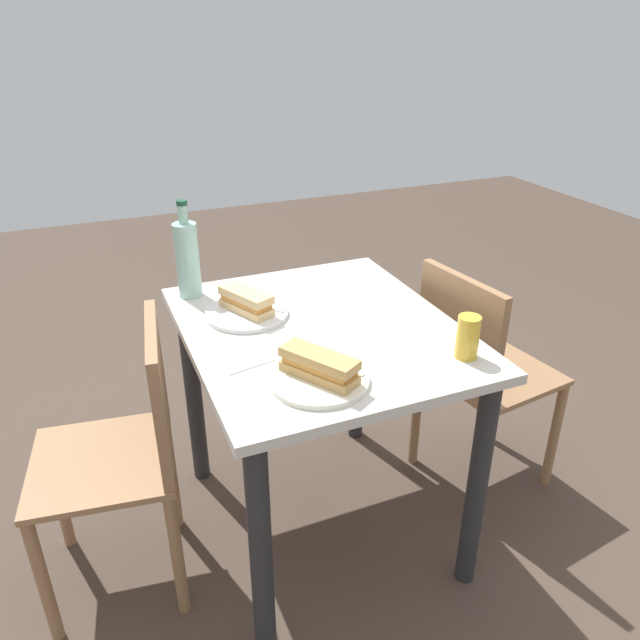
{
  "coord_description": "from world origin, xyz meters",
  "views": [
    {
      "loc": [
        1.5,
        -0.63,
        1.61
      ],
      "look_at": [
        0.0,
        0.0,
        0.8
      ],
      "focal_mm": 34.17,
      "sensor_mm": 36.0,
      "label": 1
    }
  ],
  "objects_px": {
    "knife_near": "(328,365)",
    "baguette_sandwich_far": "(246,301)",
    "plate_near": "(319,380)",
    "beer_glass": "(468,337)",
    "chair_far": "(475,369)",
    "water_bottle": "(187,258)",
    "dining_table": "(320,367)",
    "plate_far": "(247,313)",
    "knife_far": "(258,304)",
    "baguette_sandwich_near": "(319,365)",
    "chair_near": "(130,446)"
  },
  "relations": [
    {
      "from": "chair_near",
      "to": "beer_glass",
      "type": "height_order",
      "value": "beer_glass"
    },
    {
      "from": "chair_near",
      "to": "knife_far",
      "type": "bearing_deg",
      "value": 110.58
    },
    {
      "from": "dining_table",
      "to": "knife_near",
      "type": "xyz_separation_m",
      "value": [
        0.25,
        -0.08,
        0.16
      ]
    },
    {
      "from": "plate_near",
      "to": "knife_far",
      "type": "distance_m",
      "value": 0.47
    },
    {
      "from": "chair_far",
      "to": "plate_far",
      "type": "relative_size",
      "value": 3.37
    },
    {
      "from": "baguette_sandwich_near",
      "to": "knife_near",
      "type": "distance_m",
      "value": 0.07
    },
    {
      "from": "baguette_sandwich_far",
      "to": "knife_near",
      "type": "bearing_deg",
      "value": 14.13
    },
    {
      "from": "dining_table",
      "to": "knife_near",
      "type": "relative_size",
      "value": 6.34
    },
    {
      "from": "chair_far",
      "to": "plate_near",
      "type": "distance_m",
      "value": 0.82
    },
    {
      "from": "chair_far",
      "to": "knife_far",
      "type": "xyz_separation_m",
      "value": [
        -0.2,
        -0.72,
        0.3
      ]
    },
    {
      "from": "dining_table",
      "to": "chair_far",
      "type": "bearing_deg",
      "value": 88.89
    },
    {
      "from": "dining_table",
      "to": "plate_near",
      "type": "xyz_separation_m",
      "value": [
        0.29,
        -0.12,
        0.15
      ]
    },
    {
      "from": "beer_glass",
      "to": "plate_near",
      "type": "bearing_deg",
      "value": -94.77
    },
    {
      "from": "knife_far",
      "to": "plate_far",
      "type": "bearing_deg",
      "value": -54.4
    },
    {
      "from": "beer_glass",
      "to": "knife_near",
      "type": "bearing_deg",
      "value": -101.07
    },
    {
      "from": "knife_near",
      "to": "knife_far",
      "type": "distance_m",
      "value": 0.44
    },
    {
      "from": "baguette_sandwich_near",
      "to": "knife_near",
      "type": "xyz_separation_m",
      "value": [
        -0.04,
        0.04,
        -0.03
      ]
    },
    {
      "from": "chair_far",
      "to": "baguette_sandwich_near",
      "type": "relative_size",
      "value": 4.05
    },
    {
      "from": "water_bottle",
      "to": "beer_glass",
      "type": "xyz_separation_m",
      "value": [
        0.7,
        0.6,
        -0.07
      ]
    },
    {
      "from": "baguette_sandwich_far",
      "to": "chair_far",
      "type": "bearing_deg",
      "value": 77.93
    },
    {
      "from": "chair_far",
      "to": "knife_near",
      "type": "height_order",
      "value": "chair_far"
    },
    {
      "from": "knife_far",
      "to": "water_bottle",
      "type": "height_order",
      "value": "water_bottle"
    },
    {
      "from": "plate_near",
      "to": "baguette_sandwich_far",
      "type": "xyz_separation_m",
      "value": [
        -0.44,
        -0.06,
        0.04
      ]
    },
    {
      "from": "water_bottle",
      "to": "beer_glass",
      "type": "relative_size",
      "value": 2.65
    },
    {
      "from": "dining_table",
      "to": "beer_glass",
      "type": "bearing_deg",
      "value": 42.53
    },
    {
      "from": "dining_table",
      "to": "plate_near",
      "type": "relative_size",
      "value": 3.6
    },
    {
      "from": "plate_near",
      "to": "water_bottle",
      "type": "distance_m",
      "value": 0.7
    },
    {
      "from": "plate_near",
      "to": "beer_glass",
      "type": "relative_size",
      "value": 2.12
    },
    {
      "from": "plate_far",
      "to": "beer_glass",
      "type": "distance_m",
      "value": 0.68
    },
    {
      "from": "chair_near",
      "to": "baguette_sandwich_near",
      "type": "height_order",
      "value": "chair_near"
    },
    {
      "from": "chair_far",
      "to": "water_bottle",
      "type": "relative_size",
      "value": 2.7
    },
    {
      "from": "chair_far",
      "to": "plate_near",
      "type": "xyz_separation_m",
      "value": [
        0.28,
        -0.71,
        0.29
      ]
    },
    {
      "from": "baguette_sandwich_far",
      "to": "beer_glass",
      "type": "bearing_deg",
      "value": 45.08
    },
    {
      "from": "plate_near",
      "to": "knife_far",
      "type": "bearing_deg",
      "value": -178.52
    },
    {
      "from": "knife_near",
      "to": "water_bottle",
      "type": "bearing_deg",
      "value": -159.8
    },
    {
      "from": "plate_far",
      "to": "beer_glass",
      "type": "height_order",
      "value": "beer_glass"
    },
    {
      "from": "baguette_sandwich_far",
      "to": "beer_glass",
      "type": "distance_m",
      "value": 0.67
    },
    {
      "from": "knife_far",
      "to": "baguette_sandwich_near",
      "type": "bearing_deg",
      "value": 1.48
    },
    {
      "from": "baguette_sandwich_near",
      "to": "plate_near",
      "type": "bearing_deg",
      "value": -14.04
    },
    {
      "from": "chair_near",
      "to": "plate_near",
      "type": "relative_size",
      "value": 3.37
    },
    {
      "from": "dining_table",
      "to": "chair_near",
      "type": "bearing_deg",
      "value": -91.56
    },
    {
      "from": "plate_near",
      "to": "plate_far",
      "type": "height_order",
      "value": "same"
    },
    {
      "from": "plate_near",
      "to": "beer_glass",
      "type": "xyz_separation_m",
      "value": [
        0.03,
        0.42,
        0.05
      ]
    },
    {
      "from": "dining_table",
      "to": "baguette_sandwich_far",
      "type": "relative_size",
      "value": 4.71
    },
    {
      "from": "baguette_sandwich_near",
      "to": "beer_glass",
      "type": "height_order",
      "value": "beer_glass"
    },
    {
      "from": "dining_table",
      "to": "baguette_sandwich_far",
      "type": "bearing_deg",
      "value": -130.22
    },
    {
      "from": "plate_near",
      "to": "baguette_sandwich_near",
      "type": "xyz_separation_m",
      "value": [
        -0.0,
        0.0,
        0.04
      ]
    },
    {
      "from": "dining_table",
      "to": "chair_near",
      "type": "distance_m",
      "value": 0.61
    },
    {
      "from": "dining_table",
      "to": "plate_far",
      "type": "bearing_deg",
      "value": -130.22
    },
    {
      "from": "knife_near",
      "to": "baguette_sandwich_far",
      "type": "height_order",
      "value": "baguette_sandwich_far"
    }
  ]
}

